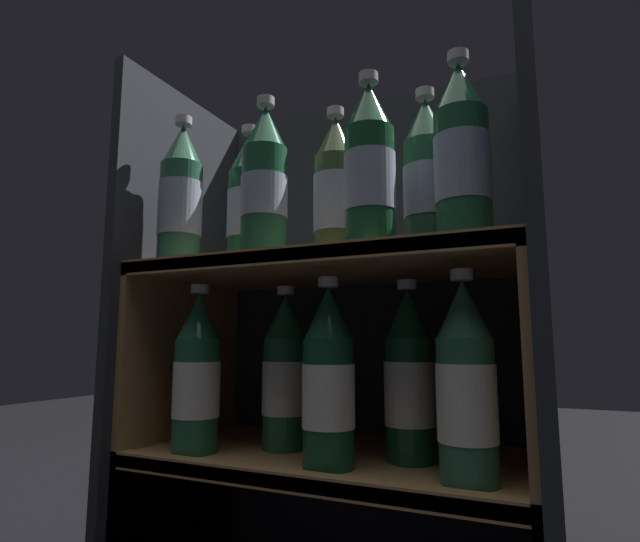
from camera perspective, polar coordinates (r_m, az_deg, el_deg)
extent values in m
cube|color=#23262B|center=(0.97, 5.38, -6.17)|extent=(0.65, 0.02, 0.90)
cube|color=#23262B|center=(0.99, -15.75, -5.93)|extent=(0.02, 0.36, 0.90)
cube|color=#23262B|center=(0.75, 24.19, -4.94)|extent=(0.02, 0.36, 0.90)
cube|color=#9E7547|center=(0.84, 1.46, -20.54)|extent=(0.61, 0.32, 0.02)
cube|color=#9E7547|center=(0.71, -3.65, -22.83)|extent=(0.61, 0.02, 0.03)
cube|color=#9E7547|center=(1.02, -15.79, -25.07)|extent=(0.01, 0.32, 0.23)
cube|color=#9E7547|center=(0.83, 1.39, 0.18)|extent=(0.61, 0.32, 0.02)
cube|color=#9E7547|center=(0.70, -3.43, 1.76)|extent=(0.61, 0.02, 0.03)
cube|color=#9E7547|center=(0.99, -15.44, -16.76)|extent=(0.01, 0.32, 0.53)
cube|color=#9E7547|center=(0.77, 23.78, -19.02)|extent=(0.01, 0.32, 0.53)
cylinder|color=#285B42|center=(0.89, -15.71, 6.24)|extent=(0.07, 0.07, 0.18)
cylinder|color=#8C99B2|center=(0.89, -15.69, 6.79)|extent=(0.07, 0.07, 0.09)
cone|color=#285B42|center=(0.93, -15.41, 13.73)|extent=(0.07, 0.07, 0.07)
cylinder|color=#B7B7BC|center=(0.95, -15.30, 16.18)|extent=(0.03, 0.03, 0.01)
cylinder|color=#1E5638|center=(0.80, -6.41, 7.72)|extent=(0.07, 0.07, 0.18)
cylinder|color=#8C99B2|center=(0.80, -6.40, 8.33)|extent=(0.07, 0.07, 0.07)
cone|color=#1E5638|center=(0.84, -6.27, 15.96)|extent=(0.07, 0.07, 0.07)
cylinder|color=#B7B7BC|center=(0.86, -6.23, 18.63)|extent=(0.03, 0.03, 0.01)
cylinder|color=#194C2D|center=(0.72, 5.73, 9.32)|extent=(0.07, 0.07, 0.18)
cylinder|color=#8C99B2|center=(0.73, 5.72, 9.99)|extent=(0.07, 0.07, 0.08)
cone|color=#194C2D|center=(0.77, 5.59, 18.23)|extent=(0.07, 0.07, 0.07)
cylinder|color=#B7B7BC|center=(0.79, 5.55, 21.07)|extent=(0.03, 0.03, 0.01)
cylinder|color=#1E5638|center=(0.69, 16.01, 10.36)|extent=(0.07, 0.07, 0.18)
cylinder|color=#8C99B2|center=(0.70, 15.98, 11.05)|extent=(0.07, 0.07, 0.09)
cone|color=#1E5638|center=(0.74, 15.61, 19.54)|extent=(0.07, 0.07, 0.07)
cylinder|color=#B7B7BC|center=(0.76, 15.48, 22.45)|extent=(0.03, 0.03, 0.01)
cylinder|color=#194C2D|center=(0.91, -8.26, 5.79)|extent=(0.07, 0.07, 0.18)
cylinder|color=#8C99B2|center=(0.91, -8.25, 6.33)|extent=(0.07, 0.07, 0.09)
cone|color=#194C2D|center=(0.94, -8.11, 13.18)|extent=(0.07, 0.07, 0.07)
cylinder|color=#B7B7BC|center=(0.96, -8.05, 15.61)|extent=(0.03, 0.03, 0.01)
cylinder|color=#384C28|center=(0.83, 1.82, 7.05)|extent=(0.07, 0.07, 0.18)
cylinder|color=#8C99B2|center=(0.83, 1.82, 7.64)|extent=(0.07, 0.07, 0.10)
cone|color=#384C28|center=(0.87, 1.78, 15.03)|extent=(0.07, 0.07, 0.07)
cylinder|color=#B7B7BC|center=(0.89, 1.77, 17.63)|extent=(0.03, 0.03, 0.01)
cylinder|color=#285B42|center=(0.78, 12.24, 8.12)|extent=(0.07, 0.07, 0.18)
cylinder|color=#8C99B2|center=(0.78, 12.22, 8.74)|extent=(0.07, 0.07, 0.08)
cone|color=#285B42|center=(0.83, 11.97, 16.47)|extent=(0.07, 0.07, 0.07)
cylinder|color=#B7B7BC|center=(0.84, 11.88, 19.17)|extent=(0.03, 0.03, 0.01)
cylinder|color=#1E5638|center=(0.84, -13.96, -13.56)|extent=(0.07, 0.07, 0.18)
cylinder|color=silver|center=(0.84, -13.94, -12.96)|extent=(0.07, 0.07, 0.09)
cone|color=#1E5638|center=(0.84, -13.67, -5.01)|extent=(0.07, 0.07, 0.07)
cylinder|color=#B7B7BC|center=(0.84, -13.57, -2.03)|extent=(0.03, 0.03, 0.01)
cylinder|color=#144228|center=(0.72, 0.97, -14.74)|extent=(0.07, 0.07, 0.18)
cylinder|color=silver|center=(0.72, 0.97, -14.04)|extent=(0.07, 0.07, 0.09)
cone|color=#144228|center=(0.72, 0.95, -4.76)|extent=(0.07, 0.07, 0.07)
cylinder|color=#B7B7BC|center=(0.72, 0.94, -1.29)|extent=(0.03, 0.03, 0.01)
cylinder|color=#285B42|center=(0.67, 16.45, -14.96)|extent=(0.07, 0.07, 0.18)
cylinder|color=silver|center=(0.66, 16.42, -14.20)|extent=(0.07, 0.07, 0.09)
cone|color=#285B42|center=(0.66, 16.02, -4.18)|extent=(0.07, 0.07, 0.07)
cylinder|color=#B7B7BC|center=(0.67, 15.88, -0.44)|extent=(0.03, 0.03, 0.01)
cylinder|color=#1E5638|center=(0.84, -4.06, -13.74)|extent=(0.07, 0.07, 0.18)
cylinder|color=silver|center=(0.84, -4.05, -13.14)|extent=(0.07, 0.07, 0.09)
cone|color=#1E5638|center=(0.84, -3.98, -5.24)|extent=(0.07, 0.07, 0.07)
cylinder|color=#B7B7BC|center=(0.84, -3.95, -2.27)|extent=(0.03, 0.03, 0.01)
cylinder|color=#144228|center=(0.77, 10.21, -14.22)|extent=(0.07, 0.07, 0.18)
cylinder|color=silver|center=(0.76, 10.20, -13.56)|extent=(0.07, 0.07, 0.09)
cone|color=#144228|center=(0.76, 9.98, -4.84)|extent=(0.07, 0.07, 0.07)
cylinder|color=#B7B7BC|center=(0.77, 9.90, -1.58)|extent=(0.03, 0.03, 0.01)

